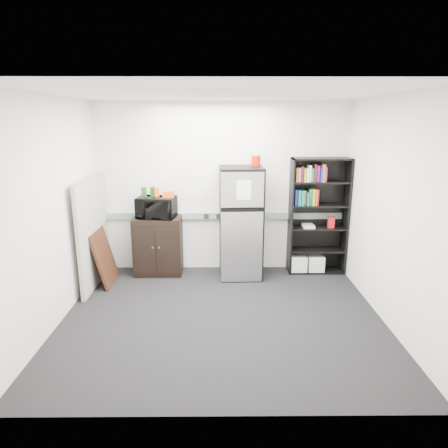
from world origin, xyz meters
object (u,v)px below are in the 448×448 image
(cabinet, at_px, (158,246))
(microwave, at_px, (156,207))
(bookshelf, at_px, (317,214))
(cubicle_partition, at_px, (93,232))
(refrigerator, at_px, (241,223))

(cabinet, bearing_deg, microwave, -90.00)
(cabinet, xyz_separation_m, microwave, (-0.00, -0.02, 0.63))
(bookshelf, bearing_deg, microwave, -178.15)
(microwave, bearing_deg, cubicle_partition, -147.79)
(cubicle_partition, xyz_separation_m, cabinet, (0.88, 0.42, -0.35))
(bookshelf, relative_size, microwave, 3.18)
(bookshelf, relative_size, cabinet, 1.98)
(cubicle_partition, distance_m, refrigerator, 2.22)
(bookshelf, height_order, cubicle_partition, bookshelf)
(bookshelf, height_order, refrigerator, bookshelf)
(microwave, bearing_deg, refrigerator, 4.77)
(cubicle_partition, height_order, microwave, cubicle_partition)
(cubicle_partition, height_order, refrigerator, refrigerator)
(cubicle_partition, bearing_deg, microwave, 24.64)
(bookshelf, relative_size, refrigerator, 1.07)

